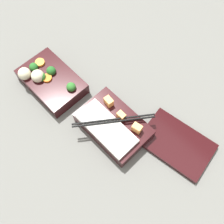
% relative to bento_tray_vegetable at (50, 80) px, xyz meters
% --- Properties ---
extents(ground_plane, '(3.00, 3.00, 0.00)m').
position_rel_bento_tray_vegetable_xyz_m(ground_plane, '(0.13, 0.02, -0.03)').
color(ground_plane, slate).
extents(bento_tray_vegetable, '(0.19, 0.13, 0.07)m').
position_rel_bento_tray_vegetable_xyz_m(bento_tray_vegetable, '(0.00, 0.00, 0.00)').
color(bento_tray_vegetable, black).
rests_on(bento_tray_vegetable, ground_plane).
extents(bento_tray_rice, '(0.19, 0.19, 0.07)m').
position_rel_bento_tray_vegetable_xyz_m(bento_tray_rice, '(0.24, 0.03, -0.00)').
color(bento_tray_rice, black).
rests_on(bento_tray_rice, ground_plane).
extents(bento_lid, '(0.21, 0.15, 0.01)m').
position_rel_bento_tray_vegetable_xyz_m(bento_lid, '(0.39, 0.13, -0.02)').
color(bento_lid, black).
rests_on(bento_lid, ground_plane).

